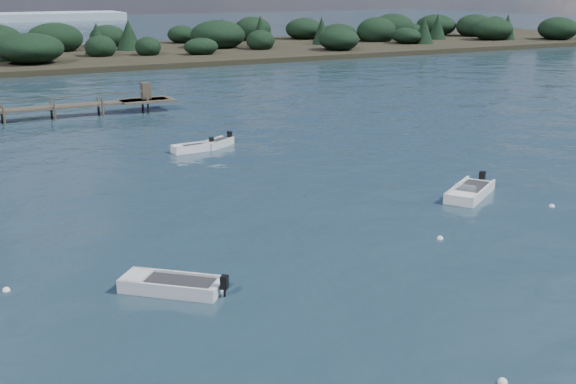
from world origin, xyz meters
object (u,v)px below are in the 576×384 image
tender_far_white (192,149)px  dinghy_mid_grey (172,287)px  dinghy_mid_white_b (470,194)px  tender_far_grey_b (218,144)px

tender_far_white → dinghy_mid_grey: bearing=-112.2°
dinghy_mid_white_b → dinghy_mid_grey: dinghy_mid_white_b is taller
tender_far_white → dinghy_mid_grey: size_ratio=0.80×
tender_far_white → tender_far_grey_b: (2.29, 0.64, 0.00)m
tender_far_white → dinghy_mid_grey: dinghy_mid_grey is taller
dinghy_mid_grey → dinghy_mid_white_b: bearing=13.6°
dinghy_mid_white_b → tender_far_grey_b: bearing=112.6°
tender_far_white → tender_far_grey_b: size_ratio=1.04×
tender_far_white → tender_far_grey_b: bearing=15.7°
dinghy_mid_white_b → tender_far_grey_b: 20.43m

